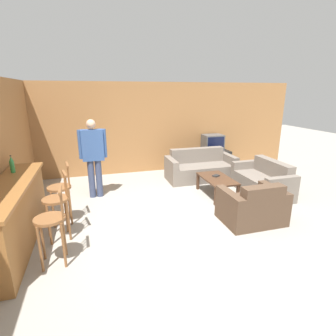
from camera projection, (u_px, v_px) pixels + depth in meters
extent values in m
plane|color=gray|center=(186.00, 224.00, 4.81)|extent=(24.00, 24.00, 0.00)
cube|color=#9E6B3D|center=(146.00, 128.00, 7.67)|extent=(9.40, 0.08, 2.60)
cube|color=#9E6B3D|center=(3.00, 151.00, 4.76)|extent=(0.08, 8.50, 2.60)
cube|color=brown|center=(15.00, 217.00, 4.02)|extent=(0.47, 2.49, 0.96)
cube|color=brown|center=(9.00, 186.00, 3.88)|extent=(0.55, 2.55, 0.05)
cylinder|color=brown|center=(50.00, 219.00, 3.52)|extent=(0.43, 0.43, 0.04)
cylinder|color=brown|center=(42.00, 239.00, 3.71)|extent=(0.04, 0.04, 0.67)
cylinder|color=brown|center=(40.00, 250.00, 3.45)|extent=(0.04, 0.04, 0.67)
cylinder|color=brown|center=(64.00, 235.00, 3.80)|extent=(0.04, 0.04, 0.67)
cylinder|color=brown|center=(64.00, 246.00, 3.54)|extent=(0.04, 0.04, 0.67)
cylinder|color=brown|center=(62.00, 200.00, 3.63)|extent=(0.02, 0.02, 0.36)
cylinder|color=brown|center=(62.00, 202.00, 3.56)|extent=(0.02, 0.02, 0.36)
cylinder|color=brown|center=(62.00, 205.00, 3.49)|extent=(0.02, 0.02, 0.36)
cylinder|color=brown|center=(61.00, 207.00, 3.41)|extent=(0.02, 0.02, 0.36)
cube|color=brown|center=(60.00, 189.00, 3.47)|extent=(0.06, 0.35, 0.04)
cylinder|color=brown|center=(56.00, 199.00, 4.16)|extent=(0.49, 0.49, 0.04)
cylinder|color=brown|center=(48.00, 218.00, 4.31)|extent=(0.04, 0.04, 0.67)
cylinder|color=brown|center=(49.00, 225.00, 4.07)|extent=(0.04, 0.04, 0.67)
cylinder|color=brown|center=(66.00, 214.00, 4.44)|extent=(0.04, 0.04, 0.67)
cylinder|color=brown|center=(69.00, 221.00, 4.20)|extent=(0.04, 0.04, 0.67)
cylinder|color=brown|center=(65.00, 183.00, 4.29)|extent=(0.02, 0.02, 0.36)
cylinder|color=brown|center=(65.00, 185.00, 4.22)|extent=(0.02, 0.02, 0.36)
cylinder|color=brown|center=(66.00, 186.00, 4.15)|extent=(0.02, 0.02, 0.36)
cylinder|color=brown|center=(67.00, 188.00, 4.08)|extent=(0.02, 0.02, 0.36)
cube|color=brown|center=(64.00, 174.00, 4.12)|extent=(0.11, 0.35, 0.04)
cylinder|color=brown|center=(59.00, 188.00, 4.67)|extent=(0.47, 0.47, 0.04)
cylinder|color=brown|center=(53.00, 204.00, 4.84)|extent=(0.04, 0.04, 0.67)
cylinder|color=brown|center=(53.00, 210.00, 4.59)|extent=(0.04, 0.04, 0.67)
cylinder|color=brown|center=(69.00, 202.00, 4.95)|extent=(0.04, 0.04, 0.67)
cylinder|color=brown|center=(71.00, 207.00, 4.70)|extent=(0.04, 0.04, 0.67)
cylinder|color=brown|center=(68.00, 174.00, 4.79)|extent=(0.02, 0.02, 0.36)
cylinder|color=brown|center=(68.00, 175.00, 4.72)|extent=(0.02, 0.02, 0.36)
cylinder|color=brown|center=(69.00, 176.00, 4.65)|extent=(0.02, 0.02, 0.36)
cylinder|color=brown|center=(69.00, 178.00, 4.58)|extent=(0.02, 0.02, 0.36)
cube|color=brown|center=(67.00, 165.00, 4.63)|extent=(0.09, 0.35, 0.04)
cube|color=#70665B|center=(201.00, 172.00, 7.20)|extent=(1.53, 0.85, 0.42)
cube|color=#70665B|center=(197.00, 155.00, 7.38)|extent=(1.53, 0.22, 0.39)
cube|color=#70665B|center=(171.00, 171.00, 6.94)|extent=(0.16, 0.85, 0.64)
cube|color=#70665B|center=(229.00, 166.00, 7.40)|extent=(0.16, 0.85, 0.64)
cube|color=#4C3828|center=(251.00, 211.00, 4.86)|extent=(0.77, 0.81, 0.42)
cube|color=#4C3828|center=(263.00, 197.00, 4.48)|extent=(0.77, 0.22, 0.37)
cube|color=#4C3828|center=(273.00, 203.00, 4.96)|extent=(0.16, 0.81, 0.63)
cube|color=#4C3828|center=(229.00, 208.00, 4.71)|extent=(0.16, 0.81, 0.63)
cube|color=#70665B|center=(261.00, 185.00, 6.21)|extent=(0.78, 1.21, 0.42)
cube|color=#70665B|center=(273.00, 168.00, 6.18)|extent=(0.22, 1.21, 0.36)
cube|color=#70665B|center=(245.00, 172.00, 6.82)|extent=(0.78, 0.16, 0.62)
cube|color=#70665B|center=(281.00, 191.00, 5.55)|extent=(0.78, 0.16, 0.62)
cube|color=#472D1E|center=(217.00, 179.00, 6.02)|extent=(0.61, 1.07, 0.04)
cube|color=#472D1E|center=(216.00, 196.00, 5.55)|extent=(0.06, 0.06, 0.40)
cube|color=#472D1E|center=(238.00, 194.00, 5.69)|extent=(0.06, 0.06, 0.40)
cube|color=#472D1E|center=(198.00, 182.00, 6.46)|extent=(0.06, 0.06, 0.40)
cube|color=#472D1E|center=(217.00, 180.00, 6.60)|extent=(0.06, 0.06, 0.40)
cube|color=black|center=(212.00, 160.00, 8.19)|extent=(1.13, 0.48, 0.55)
cube|color=#4C4C4C|center=(213.00, 143.00, 8.04)|extent=(0.60, 0.45, 0.52)
cube|color=black|center=(216.00, 144.00, 7.83)|extent=(0.53, 0.01, 0.45)
cylinder|color=#2D7F3D|center=(12.00, 167.00, 4.44)|extent=(0.07, 0.07, 0.20)
cone|color=#2D7F3D|center=(11.00, 159.00, 4.40)|extent=(0.07, 0.07, 0.09)
cylinder|color=black|center=(10.00, 156.00, 4.38)|extent=(0.03, 0.03, 0.02)
cube|color=black|center=(216.00, 176.00, 6.11)|extent=(0.19, 0.17, 0.03)
cylinder|color=#384260|center=(92.00, 179.00, 5.93)|extent=(0.14, 0.14, 0.86)
cylinder|color=#384260|center=(99.00, 178.00, 5.97)|extent=(0.14, 0.14, 0.86)
cube|color=#335189|center=(93.00, 145.00, 5.73)|extent=(0.47, 0.19, 0.68)
cylinder|color=#335189|center=(80.00, 145.00, 5.65)|extent=(0.09, 0.09, 0.63)
cylinder|color=#335189|center=(104.00, 143.00, 5.79)|extent=(0.09, 0.09, 0.63)
sphere|color=tan|center=(91.00, 124.00, 5.60)|extent=(0.20, 0.20, 0.20)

